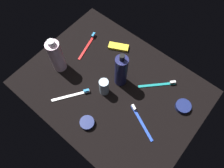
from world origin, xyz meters
TOP-DOWN VIEW (x-y plane):
  - ground_plane at (0.00, 0.00)cm, footprint 84.00×64.00cm
  - lotion_bottle at (1.02, 5.08)cm, footprint 5.72×5.72cm
  - bodywash_bottle at (-27.01, -7.87)cm, footprint 6.39×6.39cm
  - deodorant_stick at (-1.23, -4.13)cm, footprint 4.30×4.30cm
  - toothbrush_red at (-25.44, 10.72)cm, footprint 5.88×17.69cm
  - toothbrush_teal at (16.61, 15.30)cm, footprint 13.33×13.82cm
  - toothbrush_blue at (20.30, -4.73)cm, footprint 16.92×8.44cm
  - toothbrush_white at (-11.04, -15.04)cm, footprint 11.10×15.57cm
  - snack_bar_yellow at (-12.13, 19.74)cm, footprint 11.07×8.37cm
  - cream_tin_left at (31.22, 12.70)cm, footprint 6.94×6.94cm
  - cream_tin_right at (3.23, -20.71)cm, footprint 6.36×6.36cm

SIDE VIEW (x-z plane):
  - ground_plane at x=0.00cm, z-range -1.20..0.00cm
  - toothbrush_red at x=-25.44cm, z-range -0.44..1.66cm
  - toothbrush_teal at x=16.61cm, z-range -0.44..1.66cm
  - toothbrush_blue at x=20.30cm, z-range -0.44..1.66cm
  - toothbrush_white at x=-11.04cm, z-range -0.44..1.66cm
  - snack_bar_yellow at x=-12.13cm, z-range 0.00..1.50cm
  - cream_tin_right at x=3.23cm, z-range 0.00..2.15cm
  - cream_tin_left at x=31.22cm, z-range 0.00..2.15cm
  - deodorant_stick at x=-1.23cm, z-range 0.00..9.58cm
  - bodywash_bottle at x=-27.01cm, z-range -0.80..19.38cm
  - lotion_bottle at x=1.02cm, z-range -1.17..20.20cm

